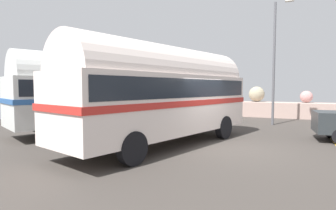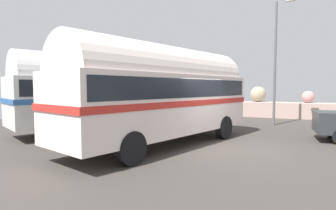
% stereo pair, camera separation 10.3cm
% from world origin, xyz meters
% --- Properties ---
extents(ground, '(32.00, 26.00, 0.02)m').
position_xyz_m(ground, '(0.00, 0.00, 0.01)').
color(ground, '#3D3833').
extents(breakwater, '(31.36, 2.10, 2.46)m').
position_xyz_m(breakwater, '(-0.09, 11.79, 0.72)').
color(breakwater, tan).
rests_on(breakwater, ground).
extents(vintage_coach, '(4.59, 8.91, 3.70)m').
position_xyz_m(vintage_coach, '(-2.27, -0.53, 2.05)').
color(vintage_coach, black).
rests_on(vintage_coach, ground).
extents(second_coach, '(5.67, 8.81, 3.70)m').
position_xyz_m(second_coach, '(-6.50, 1.29, 2.05)').
color(second_coach, black).
rests_on(second_coach, ground).
extents(lamp_post, '(1.04, 0.68, 6.99)m').
position_xyz_m(lamp_post, '(1.14, 7.08, 3.91)').
color(lamp_post, '#5B5B60').
rests_on(lamp_post, ground).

